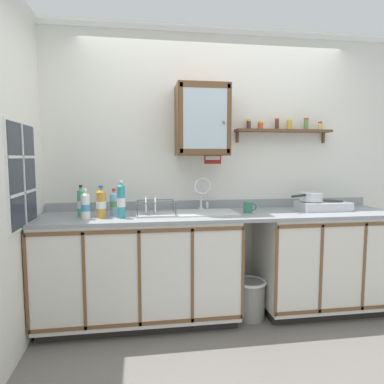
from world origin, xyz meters
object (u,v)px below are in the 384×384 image
bottle_juice_amber_2 (101,203)px  sink (205,215)px  dish_rack (155,212)px  hot_plate_stove (323,206)px  trash_bin (250,298)px  saucepan (311,196)px  bottle_opaque_white_3 (85,206)px  mug (248,207)px  bottle_detergent_teal_0 (121,201)px  bottle_water_blue_1 (114,203)px  bottle_soda_green_4 (81,202)px  wall_cabinet (202,120)px  warning_sign (213,153)px

bottle_juice_amber_2 → sink: bearing=7.4°
bottle_juice_amber_2 → dish_rack: 0.45m
hot_plate_stove → trash_bin: hot_plate_stove is taller
saucepan → dish_rack: (-1.46, -0.06, -0.10)m
sink → dish_rack: bearing=-173.5°
bottle_opaque_white_3 → mug: size_ratio=2.15×
bottle_detergent_teal_0 → bottle_opaque_white_3: (-0.28, -0.01, -0.03)m
sink → bottle_opaque_white_3: 1.03m
bottle_water_blue_1 → bottle_opaque_white_3: 0.27m
sink → bottle_soda_green_4: sink is taller
saucepan → bottle_juice_amber_2: size_ratio=1.40×
mug → hot_plate_stove: bearing=3.0°
bottle_water_blue_1 → trash_bin: bottle_water_blue_1 is taller
sink → bottle_soda_green_4: size_ratio=2.00×
bottle_juice_amber_2 → dish_rack: (0.44, 0.06, -0.09)m
bottle_opaque_white_3 → dish_rack: size_ratio=0.71×
bottle_soda_green_4 → bottle_water_blue_1: bearing=7.2°
bottle_opaque_white_3 → mug: (1.39, 0.11, -0.06)m
wall_cabinet → warning_sign: wall_cabinet is taller
bottle_detergent_teal_0 → bottle_water_blue_1: size_ratio=1.36×
mug → trash_bin: 0.81m
dish_rack → trash_bin: bearing=-4.5°
bottle_water_blue_1 → saucepan: bearing=-0.1°
mug → bottle_juice_amber_2: bearing=-176.9°
bottle_detergent_teal_0 → dish_rack: size_ratio=0.90×
hot_plate_stove → trash_bin: size_ratio=1.34×
sink → bottle_soda_green_4: bearing=-178.8°
dish_rack → bottle_detergent_teal_0: bearing=-161.0°
bottle_detergent_teal_0 → bottle_juice_amber_2: (-0.16, 0.03, -0.02)m
saucepan → dish_rack: bearing=-177.7°
sink → wall_cabinet: (-0.01, 0.12, 0.84)m
bottle_water_blue_1 → bottle_juice_amber_2: 0.16m
dish_rack → mug: size_ratio=3.04×
sink → bottle_detergent_teal_0: bearing=-168.6°
hot_plate_stove → bottle_water_blue_1: bearing=179.4°
trash_bin → saucepan: bearing=11.5°
bottle_opaque_white_3 → bottle_soda_green_4: 0.15m
bottle_detergent_teal_0 → warning_sign: warning_sign is taller
sink → hot_plate_stove: size_ratio=1.15×
sink → bottle_water_blue_1: (-0.80, 0.01, 0.12)m
bottle_water_blue_1 → wall_cabinet: size_ratio=0.36×
saucepan → hot_plate_stove: bearing=-8.4°
bottle_opaque_white_3 → dish_rack: (0.55, 0.11, -0.08)m
bottle_opaque_white_3 → saucepan: bearing=4.7°
bottle_water_blue_1 → dish_rack: 0.36m
saucepan → wall_cabinet: bearing=173.7°
bottle_water_blue_1 → mug: (1.17, -0.06, -0.05)m
bottle_opaque_white_3 → wall_cabinet: bearing=15.5°
saucepan → wall_cabinet: 1.24m
hot_plate_stove → bottle_juice_amber_2: 2.01m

